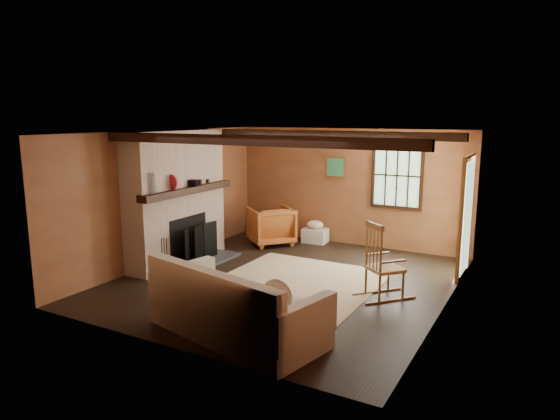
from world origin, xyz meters
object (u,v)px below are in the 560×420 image
Objects in this scene: sofa at (234,311)px; rocking_chair at (382,266)px; fireplace at (178,203)px; armchair at (271,226)px; laundry_basket at (315,235)px.

rocking_chair is at bearing 74.57° from sofa.
fireplace reaches higher than rocking_chair.
fireplace reaches higher than armchair.
rocking_chair is at bearing 0.27° from fireplace.
laundry_basket is 0.57× the size of armchair.
rocking_chair is 3.55m from armchair.
rocking_chair is 1.32× the size of armchair.
sofa is at bearing -38.77° from fireplace.
laundry_basket is at bearing -6.98° from rocking_chair.
fireplace is 3.88m from rocking_chair.
fireplace is 3.51m from sofa.
armchair is (-2.99, 1.91, -0.09)m from rocking_chair.
rocking_chair is 3.36m from laundry_basket.
fireplace reaches higher than laundry_basket.
rocking_chair is at bearing 98.28° from armchair.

